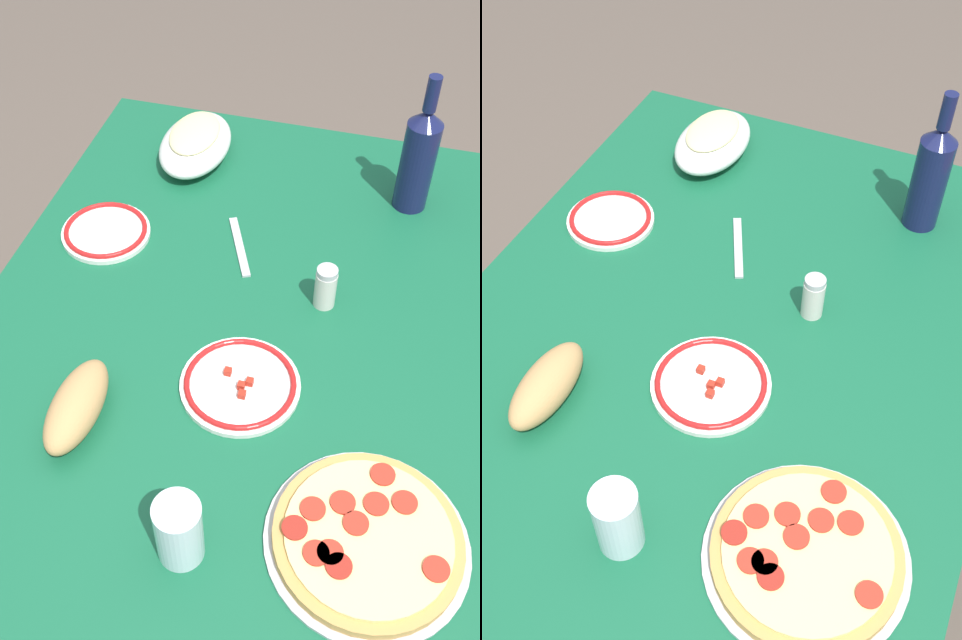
# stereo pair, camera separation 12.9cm
# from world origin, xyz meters

# --- Properties ---
(ground_plane) EXTENTS (8.00, 8.00, 0.00)m
(ground_plane) POSITION_xyz_m (0.00, 0.00, 0.00)
(ground_plane) COLOR brown
(ground_plane) RESTS_ON ground
(dining_table) EXTENTS (1.31, 0.96, 0.70)m
(dining_table) POSITION_xyz_m (0.00, 0.00, 0.60)
(dining_table) COLOR #145938
(dining_table) RESTS_ON ground
(pepperoni_pizza) EXTENTS (0.29, 0.29, 0.03)m
(pepperoni_pizza) POSITION_xyz_m (-0.34, -0.28, 0.72)
(pepperoni_pizza) COLOR #B7B7BC
(pepperoni_pizza) RESTS_ON dining_table
(baked_pasta_dish) EXTENTS (0.24, 0.15, 0.08)m
(baked_pasta_dish) POSITION_xyz_m (0.47, 0.23, 0.74)
(baked_pasta_dish) COLOR white
(baked_pasta_dish) RESTS_ON dining_table
(wine_bottle) EXTENTS (0.07, 0.07, 0.29)m
(wine_bottle) POSITION_xyz_m (0.43, -0.25, 0.82)
(wine_bottle) COLOR #141942
(wine_bottle) RESTS_ON dining_table
(water_glass) EXTENTS (0.07, 0.07, 0.12)m
(water_glass) POSITION_xyz_m (-0.42, -0.03, 0.76)
(water_glass) COLOR silver
(water_glass) RESTS_ON dining_table
(side_plate_near) EXTENTS (0.20, 0.20, 0.02)m
(side_plate_near) POSITION_xyz_m (-0.12, -0.03, 0.71)
(side_plate_near) COLOR white
(side_plate_near) RESTS_ON dining_table
(side_plate_far) EXTENTS (0.18, 0.18, 0.02)m
(side_plate_far) POSITION_xyz_m (0.18, 0.33, 0.71)
(side_plate_far) COLOR white
(side_plate_far) RESTS_ON dining_table
(bread_loaf) EXTENTS (0.18, 0.08, 0.07)m
(bread_loaf) POSITION_xyz_m (-0.25, 0.20, 0.74)
(bread_loaf) COLOR tan
(bread_loaf) RESTS_ON dining_table
(spice_shaker) EXTENTS (0.04, 0.04, 0.09)m
(spice_shaker) POSITION_xyz_m (0.11, -0.13, 0.75)
(spice_shaker) COLOR silver
(spice_shaker) RESTS_ON dining_table
(fork_left) EXTENTS (0.16, 0.08, 0.00)m
(fork_left) POSITION_xyz_m (0.21, 0.06, 0.70)
(fork_left) COLOR #B7B7BC
(fork_left) RESTS_ON dining_table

